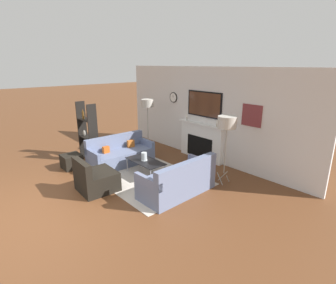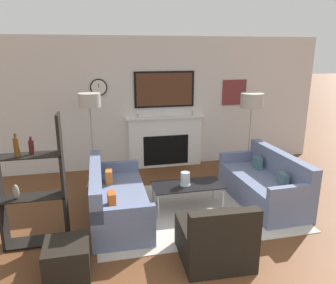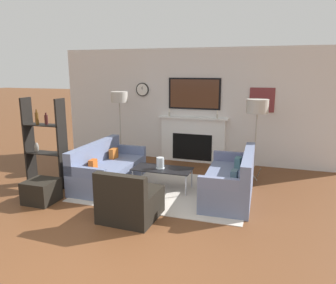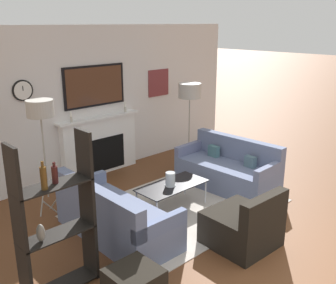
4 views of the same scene
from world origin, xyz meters
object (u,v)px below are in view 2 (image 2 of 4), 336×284
coffee_table (188,186)px  hurricane_candle (185,179)px  couch_left (116,200)px  floor_lamp_right (252,102)px  couch_right (264,185)px  floor_lamp_left (90,102)px  shelf_unit (31,185)px  armchair (215,240)px  ottoman (67,259)px

coffee_table → hurricane_candle: (-0.04, -0.00, 0.12)m
couch_left → floor_lamp_right: (2.72, 1.22, 1.20)m
hurricane_candle → floor_lamp_right: (1.64, 1.16, 0.99)m
couch_left → floor_lamp_right: size_ratio=1.11×
couch_right → floor_lamp_left: bearing=155.8°
shelf_unit → armchair: bearing=-21.5°
floor_lamp_left → shelf_unit: floor_lamp_left is taller
floor_lamp_left → floor_lamp_right: floor_lamp_left is taller
couch_right → armchair: bearing=-136.0°
hurricane_candle → shelf_unit: bearing=-166.4°
couch_left → armchair: 1.68m
floor_lamp_left → ottoman: size_ratio=3.53×
couch_right → coffee_table: 1.29m
floor_lamp_left → coffee_table: bearing=-39.2°
couch_left → shelf_unit: shelf_unit is taller
shelf_unit → hurricane_candle: bearing=13.6°
couch_right → ottoman: (-3.03, -1.18, -0.11)m
couch_right → ottoman: 3.26m
couch_right → floor_lamp_left: 3.23m
hurricane_candle → floor_lamp_left: 2.10m
shelf_unit → coffee_table: bearing=13.5°
couch_left → hurricane_candle: size_ratio=8.70×
couch_right → floor_lamp_right: bearing=76.0°
armchair → floor_lamp_right: (1.65, 2.51, 1.21)m
hurricane_candle → ottoman: 2.12m
floor_lamp_right → shelf_unit: size_ratio=0.97×
floor_lamp_right → ottoman: floor_lamp_right is taller
couch_left → coffee_table: size_ratio=1.65×
couch_left → floor_lamp_left: floor_lamp_left is taller
floor_lamp_right → couch_right: bearing=-104.0°
armchair → floor_lamp_left: floor_lamp_left is taller
shelf_unit → couch_left: bearing=23.9°
couch_right → ottoman: couch_right is taller
couch_left → couch_right: couch_right is taller
couch_left → ottoman: 1.34m
couch_right → shelf_unit: (-3.46, -0.46, 0.52)m
hurricane_candle → shelf_unit: 2.21m
armchair → floor_lamp_left: bearing=118.6°
floor_lamp_left → floor_lamp_right: size_ratio=1.05×
floor_lamp_left → ottoman: (-0.32, -2.40, -1.38)m
armchair → floor_lamp_left: 3.15m
coffee_table → hurricane_candle: 0.13m
hurricane_candle → floor_lamp_left: floor_lamp_left is taller
hurricane_candle → shelf_unit: size_ratio=0.12×
couch_left → floor_lamp_right: bearing=24.1°
floor_lamp_right → shelf_unit: shelf_unit is taller
armchair → shelf_unit: 2.34m
couch_left → floor_lamp_left: (-0.30, 1.22, 1.29)m
couch_right → shelf_unit: bearing=-172.4°
couch_right → floor_lamp_right: 1.72m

